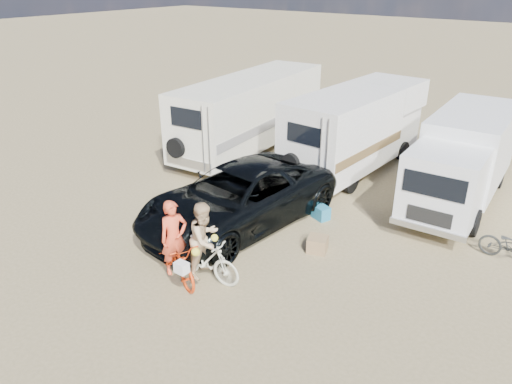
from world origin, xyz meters
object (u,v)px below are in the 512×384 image
Objects in this scene: rider_man at (175,244)px; crate at (318,244)px; rv_left at (250,115)px; dark_suv at (238,197)px; bike_woman at (206,259)px; cooler at (321,212)px; bike_man at (176,259)px; rv_main at (356,131)px; rider_woman at (205,246)px; box_truck at (462,161)px.

rider_man is 3.69× the size of crate.
rv_left reaches higher than dark_suv.
bike_woman is 3.71× the size of crate.
bike_woman is at bearing -77.20° from cooler.
bike_man is 0.38m from rider_man.
cooler is 1.81m from crate.
rv_left is at bearing 167.04° from cooler.
dark_suv is 12.51× the size of cooler.
rider_man is (-0.16, -8.76, -0.53)m from rv_main.
crate is (6.11, -5.16, -1.23)m from rv_left.
rider_woman is at bearing -77.20° from cooler.
rv_left is 6.48m from cooler.
rider_man is 3.69m from crate.
rider_man is at bearing -73.95° from dark_suv.
dark_suv is (3.59, -5.23, -0.59)m from rv_left.
crate is (2.51, 0.07, -0.65)m from dark_suv.
rider_woman is (0.00, 0.00, 0.35)m from bike_woman.
box_truck is at bearing -5.63° from bike_man.
box_truck is 6.85m from dark_suv.
rv_left is at bearing 25.23° from bike_woman.
rider_woman is at bearing -60.37° from dark_suv.
rv_main is at bearing 167.27° from box_truck.
dark_suv is at bearing 17.25° from rider_woman.
bike_man is at bearing -68.68° from rv_left.
dark_suv is at bearing -60.77° from rv_left.
box_truck is 3.56× the size of bike_woman.
crate is (2.03, 3.00, -0.32)m from bike_man.
rv_left is 4.31× the size of bike_woman.
bike_woman is at bearing -116.57° from box_truck.
rv_main reaches higher than crate.
bike_woman is at bearing -37.90° from rider_man.
bike_woman is (4.68, -7.79, -0.89)m from rv_left.
rv_main reaches higher than dark_suv.
bike_man is 1.09× the size of bike_woman.
crate is at bearing -34.31° from rider_woman.
rider_woman reaches higher than dark_suv.
rv_main is 3.29× the size of bike_man.
bike_woman is 1.01× the size of rider_woman.
cooler and crate have the same top height.
rider_woman is at bearing -83.77° from rv_main.
rv_main reaches higher than rider_woman.
bike_woman reaches higher than cooler.
bike_man is at bearing -83.74° from cooler.
rider_woman is 3.07m from crate.
rider_woman reaches higher than cooler.
rv_left is at bearing 47.13° from bike_man.
rv_main is 4.28m from rv_left.
rider_woman is at bearing -64.25° from rv_left.
bike_woman is 0.35m from rider_woman.
dark_suv is 12.50× the size of crate.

